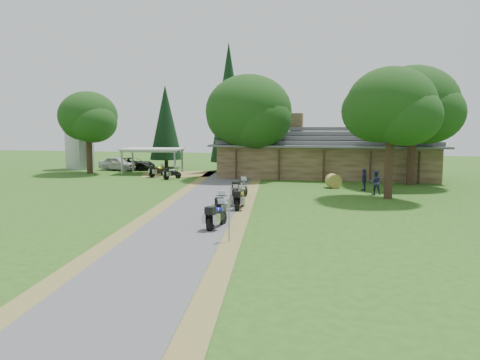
% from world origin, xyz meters
% --- Properties ---
extents(ground, '(120.00, 120.00, 0.00)m').
position_xyz_m(ground, '(0.00, 0.00, 0.00)').
color(ground, '#285317').
rests_on(ground, ground).
extents(driveway, '(51.95, 51.95, 0.00)m').
position_xyz_m(driveway, '(-0.50, 4.00, 0.00)').
color(driveway, '#4D4D50').
rests_on(driveway, ground).
extents(lodge, '(21.40, 9.40, 4.90)m').
position_xyz_m(lodge, '(6.00, 24.00, 2.45)').
color(lodge, brown).
rests_on(lodge, ground).
extents(silo, '(3.33, 3.33, 6.48)m').
position_xyz_m(silo, '(-21.96, 25.89, 3.24)').
color(silo, gray).
rests_on(silo, ground).
extents(carport, '(6.52, 4.79, 2.62)m').
position_xyz_m(carport, '(-11.69, 22.86, 1.31)').
color(carport, silver).
rests_on(carport, ground).
extents(car_white_sedan, '(3.60, 6.22, 1.95)m').
position_xyz_m(car_white_sedan, '(-16.81, 25.20, 0.97)').
color(car_white_sedan, silver).
rests_on(car_white_sedan, ground).
extents(car_dark_suv, '(2.46, 5.53, 2.10)m').
position_xyz_m(car_dark_suv, '(-15.48, 25.99, 1.05)').
color(car_dark_suv, black).
rests_on(car_dark_suv, ground).
extents(motorcycle_row_a, '(0.91, 2.01, 1.33)m').
position_xyz_m(motorcycle_row_a, '(1.80, -0.94, 0.66)').
color(motorcycle_row_a, navy).
rests_on(motorcycle_row_a, ground).
extents(motorcycle_row_b, '(0.98, 2.09, 1.38)m').
position_xyz_m(motorcycle_row_b, '(1.32, 1.57, 0.69)').
color(motorcycle_row_b, '#95979C').
rests_on(motorcycle_row_b, ground).
extents(motorcycle_row_c, '(0.64, 1.92, 1.31)m').
position_xyz_m(motorcycle_row_c, '(1.75, 4.49, 0.66)').
color(motorcycle_row_c, '#F09A02').
rests_on(motorcycle_row_c, ground).
extents(motorcycle_row_d, '(0.91, 1.83, 1.20)m').
position_xyz_m(motorcycle_row_d, '(1.17, 5.69, 0.60)').
color(motorcycle_row_d, '#C73A08').
rests_on(motorcycle_row_d, ground).
extents(motorcycle_row_e, '(0.99, 2.13, 1.40)m').
position_xyz_m(motorcycle_row_e, '(0.91, 8.35, 0.70)').
color(motorcycle_row_e, black).
rests_on(motorcycle_row_e, ground).
extents(motorcycle_carport_a, '(1.42, 2.00, 1.31)m').
position_xyz_m(motorcycle_carport_a, '(-9.90, 19.87, 0.66)').
color(motorcycle_carport_a, yellow).
rests_on(motorcycle_carport_a, ground).
extents(motorcycle_carport_b, '(1.41, 1.82, 1.21)m').
position_xyz_m(motorcycle_carport_b, '(-7.84, 18.34, 0.61)').
color(motorcycle_carport_b, slate).
rests_on(motorcycle_carport_b, ground).
extents(person_a, '(0.69, 0.65, 1.97)m').
position_xyz_m(person_a, '(10.85, 13.35, 0.99)').
color(person_a, navy).
rests_on(person_a, ground).
extents(person_b, '(0.61, 0.46, 2.04)m').
position_xyz_m(person_b, '(10.01, 12.38, 1.02)').
color(person_b, navy).
rests_on(person_b, ground).
extents(person_c, '(0.53, 0.65, 2.01)m').
position_xyz_m(person_c, '(9.29, 14.21, 1.00)').
color(person_c, navy).
rests_on(person_c, ground).
extents(hay_bale, '(1.37, 1.31, 1.11)m').
position_xyz_m(hay_bale, '(6.96, 15.43, 0.56)').
color(hay_bale, olive).
rests_on(hay_bale, ground).
extents(sign_post, '(0.34, 0.06, 1.88)m').
position_xyz_m(sign_post, '(3.04, -3.46, 0.94)').
color(sign_post, gray).
rests_on(sign_post, ground).
extents(oak_lodge_left, '(8.06, 8.06, 10.14)m').
position_xyz_m(oak_lodge_left, '(-1.07, 20.72, 5.07)').
color(oak_lodge_left, black).
rests_on(oak_lodge_left, ground).
extents(oak_lodge_right, '(7.37, 7.37, 10.90)m').
position_xyz_m(oak_lodge_right, '(13.22, 18.70, 5.45)').
color(oak_lodge_right, black).
rests_on(oak_lodge_right, ground).
extents(oak_driveway, '(5.95, 5.95, 10.25)m').
position_xyz_m(oak_driveway, '(10.75, 10.57, 5.12)').
color(oak_driveway, black).
rests_on(oak_driveway, ground).
extents(oak_silo, '(6.00, 6.00, 9.57)m').
position_xyz_m(oak_silo, '(-18.17, 21.51, 4.79)').
color(oak_silo, black).
rests_on(oak_silo, ground).
extents(cedar_near, '(4.05, 4.05, 13.84)m').
position_xyz_m(cedar_near, '(-4.53, 26.95, 6.92)').
color(cedar_near, black).
rests_on(cedar_near, ground).
extents(cedar_far, '(3.80, 3.80, 9.70)m').
position_xyz_m(cedar_far, '(-12.83, 29.49, 4.85)').
color(cedar_far, black).
rests_on(cedar_far, ground).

